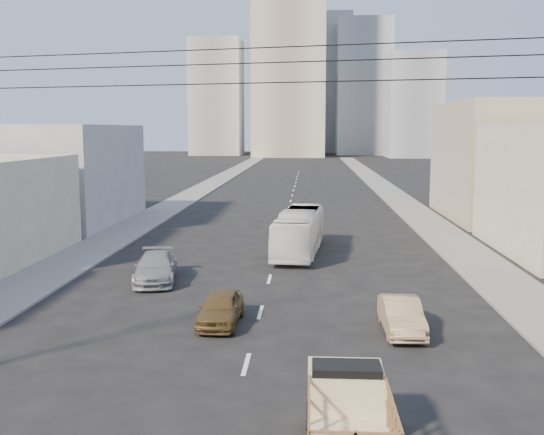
# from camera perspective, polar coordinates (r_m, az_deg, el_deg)

# --- Properties ---
(sidewalk_left) EXTENTS (3.50, 180.00, 0.12)m
(sidewalk_left) POSITION_cam_1_polar(r_m,az_deg,el_deg) (83.44, -6.12, 2.65)
(sidewalk_left) COLOR slate
(sidewalk_left) RESTS_ON ground
(sidewalk_right) EXTENTS (3.50, 180.00, 0.12)m
(sidewalk_right) POSITION_cam_1_polar(r_m,az_deg,el_deg) (82.86, 10.14, 2.53)
(sidewalk_right) COLOR slate
(sidewalk_right) RESTS_ON ground
(lane_dashes) EXTENTS (0.15, 104.00, 0.01)m
(lane_dashes) POSITION_cam_1_polar(r_m,az_deg,el_deg) (65.42, 1.61, 1.20)
(lane_dashes) COLOR silver
(lane_dashes) RESTS_ON ground
(flatbed_pickup) EXTENTS (1.95, 4.41, 1.90)m
(flatbed_pickup) POSITION_cam_1_polar(r_m,az_deg,el_deg) (15.74, 6.83, -16.80)
(flatbed_pickup) COLOR beige
(flatbed_pickup) RESTS_ON ground
(city_bus) EXTENTS (3.21, 9.97, 2.73)m
(city_bus) POSITION_cam_1_polar(r_m,az_deg,el_deg) (39.47, 2.45, -1.27)
(city_bus) COLOR white
(city_bus) RESTS_ON ground
(sedan_brown) EXTENTS (1.65, 3.86, 1.30)m
(sedan_brown) POSITION_cam_1_polar(r_m,az_deg,el_deg) (25.43, -4.63, -8.11)
(sedan_brown) COLOR brown
(sedan_brown) RESTS_ON ground
(sedan_tan) EXTENTS (1.45, 3.99, 1.31)m
(sedan_tan) POSITION_cam_1_polar(r_m,az_deg,el_deg) (24.89, 11.53, -8.59)
(sedan_tan) COLOR tan
(sedan_tan) RESTS_ON ground
(sedan_grey) EXTENTS (2.76, 5.17, 1.42)m
(sedan_grey) POSITION_cam_1_polar(r_m,az_deg,el_deg) (32.75, -10.40, -4.46)
(sedan_grey) COLOR gray
(sedan_grey) RESTS_ON ground
(overhead_wires) EXTENTS (23.01, 5.02, 0.72)m
(overhead_wires) POSITION_cam_1_polar(r_m,az_deg,el_deg) (13.65, -5.34, 13.38)
(overhead_wires) COLOR black
(overhead_wires) RESTS_ON ground
(bldg_right_far) EXTENTS (12.00, 16.00, 10.00)m
(bldg_right_far) POSITION_cam_1_polar(r_m,az_deg,el_deg) (58.81, 21.27, 4.79)
(bldg_right_far) COLOR tan
(bldg_right_far) RESTS_ON ground
(bldg_left_far) EXTENTS (12.00, 16.00, 8.00)m
(bldg_left_far) POSITION_cam_1_polar(r_m,az_deg,el_deg) (55.42, -19.50, 3.68)
(bldg_left_far) COLOR #949396
(bldg_left_far) RESTS_ON ground
(high_rise_tower) EXTENTS (20.00, 20.00, 60.00)m
(high_rise_tower) POSITION_cam_1_polar(r_m,az_deg,el_deg) (183.40, 1.55, 14.91)
(high_rise_tower) COLOR gray
(high_rise_tower) RESTS_ON ground
(midrise_ne) EXTENTS (16.00, 16.00, 40.00)m
(midrise_ne) POSITION_cam_1_polar(r_m,az_deg,el_deg) (197.97, 8.20, 11.41)
(midrise_ne) COLOR gray
(midrise_ne) RESTS_ON ground
(midrise_nw) EXTENTS (15.00, 15.00, 34.00)m
(midrise_nw) POSITION_cam_1_polar(r_m,az_deg,el_deg) (194.20, -4.98, 10.65)
(midrise_nw) COLOR gray
(midrise_nw) RESTS_ON ground
(midrise_back) EXTENTS (18.00, 18.00, 44.00)m
(midrise_back) POSITION_cam_1_polar(r_m,az_deg,el_deg) (212.46, 4.57, 11.76)
(midrise_back) COLOR #949396
(midrise_back) RESTS_ON ground
(midrise_east) EXTENTS (14.00, 14.00, 28.00)m
(midrise_east) POSITION_cam_1_polar(r_m,az_deg,el_deg) (179.24, 12.57, 9.76)
(midrise_east) COLOR gray
(midrise_east) RESTS_ON ground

